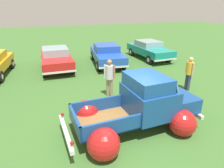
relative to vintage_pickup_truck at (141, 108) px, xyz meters
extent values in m
plane|color=#3D6B2D|center=(-0.39, -0.01, -0.76)|extent=(80.00, 80.00, 0.00)
cylinder|color=black|center=(1.04, 0.90, -0.38)|extent=(0.77, 0.24, 0.76)
cylinder|color=silver|center=(1.04, 0.90, -0.38)|extent=(0.35, 0.24, 0.34)
cylinder|color=black|center=(1.08, -0.84, -0.38)|extent=(0.77, 0.24, 0.76)
cylinder|color=silver|center=(1.08, -0.84, -0.38)|extent=(0.35, 0.24, 0.34)
cylinder|color=black|center=(-1.76, 0.82, -0.38)|extent=(0.77, 0.24, 0.76)
cylinder|color=silver|center=(-1.76, 0.82, -0.38)|extent=(0.35, 0.24, 0.34)
cylinder|color=black|center=(-1.71, -0.92, -0.38)|extent=(0.77, 0.24, 0.76)
cylinder|color=silver|center=(-1.71, -0.92, -0.38)|extent=(0.35, 0.24, 0.34)
sphere|color=red|center=(-1.76, 0.87, -0.32)|extent=(0.99, 0.99, 0.96)
sphere|color=red|center=(-1.71, -0.97, -0.32)|extent=(0.99, 0.99, 0.96)
cube|color=olive|center=(-1.34, -0.04, -0.22)|extent=(2.09, 1.59, 0.04)
cube|color=#19478C|center=(-1.36, 0.69, 0.01)|extent=(2.05, 0.13, 0.50)
cube|color=#19478C|center=(-1.32, -0.77, 0.01)|extent=(2.05, 0.13, 0.50)
cube|color=#19478C|center=(-0.35, -0.01, 0.01)|extent=(0.12, 1.54, 0.50)
cube|color=#19478C|center=(-2.32, -0.06, 0.01)|extent=(0.12, 1.54, 0.50)
cube|color=#19478C|center=(0.26, 0.01, 0.24)|extent=(1.49, 1.74, 0.95)
cube|color=#19478C|center=(0.16, 0.00, 0.94)|extent=(1.19, 1.57, 0.45)
cube|color=#8CADB7|center=(0.81, 0.02, 0.92)|extent=(0.19, 1.46, 0.38)
cube|color=#19478C|center=(1.31, 0.03, 0.04)|extent=(1.29, 1.65, 0.55)
sphere|color=red|center=(1.04, 0.93, -0.34)|extent=(0.94, 0.94, 0.92)
sphere|color=red|center=(1.09, -0.87, -0.34)|extent=(0.94, 0.94, 0.92)
cube|color=silver|center=(-2.63, -0.07, -0.30)|extent=(0.17, 1.98, 0.14)
cube|color=silver|center=(1.85, 0.05, -0.30)|extent=(0.17, 1.98, 0.14)
sphere|color=red|center=(-2.61, 0.72, -0.12)|extent=(0.11, 0.11, 0.11)
sphere|color=red|center=(-2.57, -0.86, -0.12)|extent=(0.11, 0.11, 0.11)
cylinder|color=black|center=(-5.25, 6.67, -0.43)|extent=(0.28, 0.68, 0.66)
cylinder|color=silver|center=(-5.25, 6.67, -0.43)|extent=(0.25, 0.32, 0.30)
cylinder|color=black|center=(-4.90, 9.35, -0.43)|extent=(0.28, 0.68, 0.66)
cylinder|color=silver|center=(-4.90, 9.35, -0.43)|extent=(0.25, 0.32, 0.30)
cube|color=silver|center=(-5.64, 10.17, -0.31)|extent=(1.85, 0.34, 0.12)
cylinder|color=black|center=(-1.18, 6.71, -0.43)|extent=(0.22, 0.67, 0.66)
cylinder|color=silver|center=(-1.18, 6.71, -0.43)|extent=(0.22, 0.30, 0.30)
cylinder|color=black|center=(-2.92, 6.75, -0.43)|extent=(0.22, 0.67, 0.66)
cylinder|color=silver|center=(-2.92, 6.75, -0.43)|extent=(0.22, 0.30, 0.30)
cylinder|color=black|center=(-1.10, 9.59, -0.43)|extent=(0.22, 0.67, 0.66)
cylinder|color=silver|center=(-1.10, 9.59, -0.43)|extent=(0.22, 0.30, 0.30)
cylinder|color=black|center=(-2.84, 9.64, -0.43)|extent=(0.22, 0.67, 0.66)
cylinder|color=silver|center=(-2.84, 9.64, -0.43)|extent=(0.22, 0.30, 0.30)
cube|color=red|center=(-2.01, 8.17, -0.05)|extent=(1.98, 4.55, 0.55)
cube|color=#8CADB7|center=(-2.00, 8.35, 0.45)|extent=(1.67, 1.94, 0.45)
cube|color=silver|center=(-1.95, 10.39, -0.31)|extent=(1.92, 0.15, 0.12)
cube|color=silver|center=(-2.07, 5.96, -0.31)|extent=(1.92, 0.15, 0.12)
cylinder|color=black|center=(2.25, 6.43, -0.43)|extent=(0.30, 0.68, 0.66)
cylinder|color=silver|center=(2.25, 6.43, -0.43)|extent=(0.25, 0.32, 0.30)
cylinder|color=black|center=(0.51, 6.69, -0.43)|extent=(0.30, 0.68, 0.66)
cylinder|color=silver|center=(0.51, 6.69, -0.43)|extent=(0.25, 0.32, 0.30)
cylinder|color=black|center=(2.68, 9.35, -0.43)|extent=(0.30, 0.68, 0.66)
cylinder|color=silver|center=(2.68, 9.35, -0.43)|extent=(0.25, 0.32, 0.30)
cylinder|color=black|center=(0.94, 9.61, -0.43)|extent=(0.30, 0.68, 0.66)
cylinder|color=silver|center=(0.94, 9.61, -0.43)|extent=(0.25, 0.32, 0.30)
cube|color=blue|center=(1.59, 8.02, -0.05)|extent=(2.54, 4.85, 0.55)
cube|color=blue|center=(1.62, 8.20, 0.45)|extent=(1.91, 2.16, 0.45)
cube|color=silver|center=(1.93, 10.27, -0.31)|extent=(1.93, 0.38, 0.12)
cube|color=silver|center=(1.26, 5.77, -0.31)|extent=(1.93, 0.38, 0.12)
cylinder|color=black|center=(6.24, 6.92, -0.43)|extent=(0.21, 0.66, 0.66)
cylinder|color=silver|center=(6.24, 6.92, -0.43)|extent=(0.22, 0.30, 0.30)
cylinder|color=black|center=(4.52, 6.89, -0.43)|extent=(0.21, 0.66, 0.66)
cylinder|color=silver|center=(4.52, 6.89, -0.43)|extent=(0.22, 0.30, 0.30)
cylinder|color=black|center=(6.20, 9.81, -0.43)|extent=(0.21, 0.66, 0.66)
cylinder|color=silver|center=(6.20, 9.81, -0.43)|extent=(0.22, 0.30, 0.30)
cylinder|color=black|center=(4.48, 9.78, -0.43)|extent=(0.21, 0.66, 0.66)
cylinder|color=silver|center=(4.48, 9.78, -0.43)|extent=(0.22, 0.30, 0.30)
cube|color=teal|center=(5.36, 8.35, -0.05)|extent=(1.90, 4.54, 0.55)
cube|color=#8CADB7|center=(5.35, 8.53, 0.45)|extent=(1.63, 1.92, 0.45)
cube|color=silver|center=(5.33, 10.57, -0.31)|extent=(1.90, 0.13, 0.12)
cube|color=silver|center=(5.39, 6.13, -0.31)|extent=(1.90, 0.13, 0.12)
cylinder|color=gray|center=(-0.07, 2.75, -0.32)|extent=(0.21, 0.21, 0.87)
cylinder|color=gray|center=(-0.21, 2.84, -0.32)|extent=(0.21, 0.21, 0.87)
cylinder|color=silver|center=(-0.14, 2.79, 0.45)|extent=(0.47, 0.47, 0.66)
cylinder|color=#A87A56|center=(0.05, 2.68, 0.48)|extent=(0.12, 0.12, 0.62)
cylinder|color=silver|center=(-0.33, 2.91, 0.48)|extent=(0.12, 0.12, 0.62)
sphere|color=#A87A56|center=(-0.14, 2.79, 0.92)|extent=(0.33, 0.33, 0.24)
cylinder|color=navy|center=(3.85, 1.98, -0.34)|extent=(0.15, 0.15, 0.84)
cylinder|color=navy|center=(3.85, 2.15, -0.34)|extent=(0.15, 0.15, 0.84)
cylinder|color=gold|center=(3.85, 2.07, 0.40)|extent=(0.35, 0.35, 0.63)
cylinder|color=#DBAD84|center=(3.85, 1.85, 0.43)|extent=(0.09, 0.09, 0.60)
cylinder|color=gold|center=(3.84, 2.29, 0.43)|extent=(0.09, 0.09, 0.60)
sphere|color=#DBAD84|center=(3.85, 2.07, 0.86)|extent=(0.23, 0.23, 0.23)
camera|label=1|loc=(-3.08, -5.18, 3.28)|focal=31.20mm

